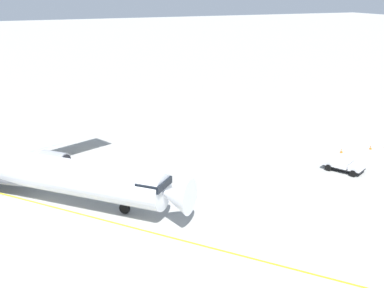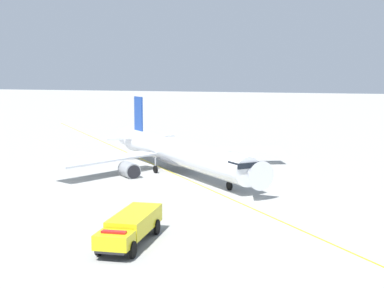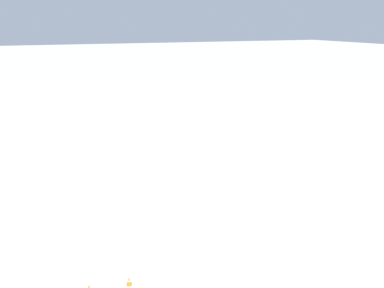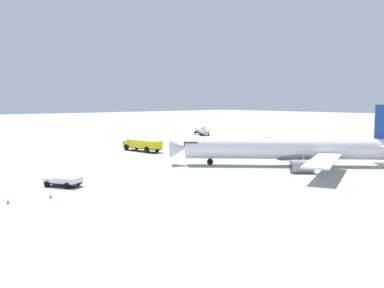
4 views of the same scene
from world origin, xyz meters
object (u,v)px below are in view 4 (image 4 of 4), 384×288
fire_tender_truck (143,144)px  safety_cone_near (51,196)px  pushback_tug_truck (64,180)px  airliner_main (293,150)px  baggage_truck_truck (263,139)px  safety_cone_mid (8,201)px  fuel_tanker_truck (201,130)px

fire_tender_truck → safety_cone_near: 46.59m
pushback_tug_truck → safety_cone_near: size_ratio=9.45×
airliner_main → baggage_truck_truck: (30.50, -29.43, -2.06)m
safety_cone_mid → airliner_main: bearing=-95.0°
fire_tender_truck → safety_cone_mid: fire_tender_truck is taller
safety_cone_near → safety_cone_mid: size_ratio=1.00×
fire_tender_truck → pushback_tug_truck: bearing=125.1°
airliner_main → safety_cone_mid: airliner_main is taller
baggage_truck_truck → fuel_tanker_truck: size_ratio=0.50×
fire_tender_truck → safety_cone_mid: size_ratio=19.40×
baggage_truck_truck → safety_cone_near: (-26.76, 71.46, -0.44)m
safety_cone_mid → fuel_tanker_truck: bearing=-55.5°
airliner_main → fuel_tanker_truck: bearing=-74.6°
fire_tender_truck → fuel_tanker_truck: size_ratio=1.16×
pushback_tug_truck → safety_cone_mid: bearing=91.2°
safety_cone_mid → fire_tender_truck: bearing=-52.4°
fuel_tanker_truck → pushback_tug_truck: bearing=-29.2°
baggage_truck_truck → safety_cone_mid: bearing=-126.3°
baggage_truck_truck → pushback_tug_truck: bearing=-127.7°
airliner_main → safety_cone_mid: size_ratio=58.87×
fire_tender_truck → fuel_tanker_truck: 48.03m
fire_tender_truck → baggage_truck_truck: bearing=-101.0°
airliner_main → fire_tender_truck: bearing=-33.3°
safety_cone_near → fire_tender_truck: bearing=-48.5°
safety_cone_mid → safety_cone_near: bearing=-94.6°
airliner_main → pushback_tug_truck: (9.12, 37.85, -1.97)m
fire_tender_truck → baggage_truck_truck: (-4.09, -36.57, -0.82)m
pushback_tug_truck → baggage_truck_truck: size_ratio=1.13×
fuel_tanker_truck → safety_cone_mid: fuel_tanker_truck is taller
pushback_tug_truck → fuel_tanker_truck: size_ratio=0.56×
safety_cone_near → safety_cone_mid: (0.38, 4.71, 0.00)m
airliner_main → baggage_truck_truck: airliner_main is taller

